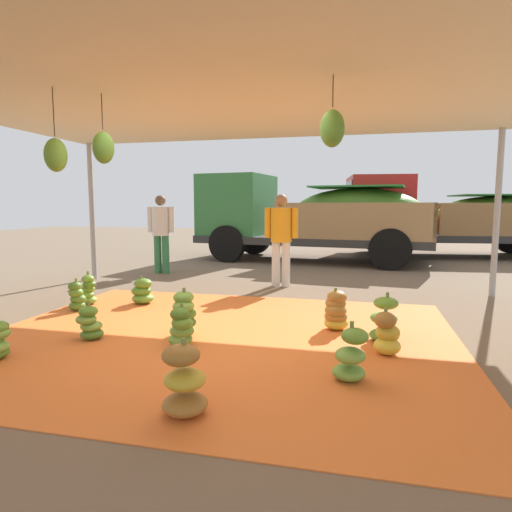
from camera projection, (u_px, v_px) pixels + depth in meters
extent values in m
plane|color=brown|center=(269.00, 290.00, 7.98)|extent=(40.00, 40.00, 0.00)
cube|color=orange|center=(216.00, 337.00, 5.08)|extent=(5.49, 4.62, 0.01)
cylinder|color=#9EA0A5|center=(92.00, 212.00, 8.99)|extent=(0.10, 0.10, 2.79)
cylinder|color=#9EA0A5|center=(497.00, 214.00, 7.23)|extent=(0.10, 0.10, 2.79)
cube|color=beige|center=(214.00, 87.00, 4.76)|extent=(8.00, 7.00, 0.06)
cylinder|color=#4C422D|center=(333.00, 91.00, 4.21)|extent=(0.01, 0.01, 0.31)
ellipsoid|color=#518428|center=(332.00, 129.00, 4.25)|extent=(0.24, 0.24, 0.36)
cylinder|color=#4C422D|center=(102.00, 112.00, 4.92)|extent=(0.01, 0.01, 0.40)
ellipsoid|color=#518428|center=(103.00, 148.00, 4.97)|extent=(0.24, 0.24, 0.36)
cylinder|color=#4C422D|center=(53.00, 112.00, 4.66)|extent=(0.01, 0.01, 0.51)
ellipsoid|color=#60932D|center=(56.00, 155.00, 4.71)|extent=(0.24, 0.24, 0.36)
ellipsoid|color=gold|center=(336.00, 323.00, 5.39)|extent=(0.41, 0.41, 0.16)
ellipsoid|color=#996628|center=(336.00, 317.00, 5.37)|extent=(0.40, 0.40, 0.16)
ellipsoid|color=#996628|center=(336.00, 310.00, 5.35)|extent=(0.38, 0.38, 0.16)
ellipsoid|color=#996628|center=(336.00, 303.00, 5.39)|extent=(0.35, 0.35, 0.16)
ellipsoid|color=#996628|center=(337.00, 297.00, 5.36)|extent=(0.29, 0.29, 0.16)
cylinder|color=olive|center=(335.00, 292.00, 5.35)|extent=(0.04, 0.04, 0.12)
ellipsoid|color=#75A83D|center=(89.00, 300.00, 6.79)|extent=(0.24, 0.24, 0.12)
ellipsoid|color=#60932D|center=(87.00, 295.00, 6.78)|extent=(0.25, 0.25, 0.12)
ellipsoid|color=#60932D|center=(88.00, 289.00, 6.81)|extent=(0.27, 0.27, 0.12)
ellipsoid|color=#477523|center=(89.00, 284.00, 6.76)|extent=(0.28, 0.28, 0.12)
ellipsoid|color=#60932D|center=(88.00, 279.00, 6.74)|extent=(0.21, 0.21, 0.12)
cylinder|color=olive|center=(88.00, 275.00, 6.75)|extent=(0.04, 0.04, 0.12)
ellipsoid|color=#6B9E38|center=(349.00, 372.00, 3.83)|extent=(0.38, 0.38, 0.14)
ellipsoid|color=#75A83D|center=(350.00, 355.00, 3.75)|extent=(0.37, 0.37, 0.14)
ellipsoid|color=#60932D|center=(355.00, 336.00, 3.73)|extent=(0.25, 0.25, 0.14)
cylinder|color=olive|center=(352.00, 328.00, 3.75)|extent=(0.04, 0.04, 0.12)
ellipsoid|color=#60932D|center=(143.00, 298.00, 6.82)|extent=(0.45, 0.45, 0.16)
ellipsoid|color=#518428|center=(141.00, 291.00, 6.81)|extent=(0.41, 0.41, 0.16)
ellipsoid|color=#518428|center=(143.00, 283.00, 6.80)|extent=(0.39, 0.39, 0.16)
cylinder|color=olive|center=(141.00, 280.00, 6.78)|extent=(0.04, 0.04, 0.12)
ellipsoid|color=#477523|center=(77.00, 306.00, 6.36)|extent=(0.30, 0.30, 0.14)
ellipsoid|color=#477523|center=(78.00, 299.00, 6.37)|extent=(0.26, 0.26, 0.14)
ellipsoid|color=#518428|center=(76.00, 293.00, 6.35)|extent=(0.26, 0.26, 0.14)
ellipsoid|color=#477523|center=(75.00, 286.00, 6.35)|extent=(0.21, 0.21, 0.14)
cylinder|color=olive|center=(76.00, 282.00, 6.34)|extent=(0.04, 0.04, 0.12)
ellipsoid|color=#518428|center=(384.00, 335.00, 4.93)|extent=(0.46, 0.46, 0.14)
ellipsoid|color=#6B9E38|center=(384.00, 318.00, 4.96)|extent=(0.42, 0.42, 0.14)
ellipsoid|color=#60932D|center=(386.00, 303.00, 4.90)|extent=(0.39, 0.39, 0.14)
cylinder|color=olive|center=(387.00, 298.00, 4.90)|extent=(0.04, 0.04, 0.12)
ellipsoid|color=gold|center=(387.00, 346.00, 4.49)|extent=(0.38, 0.38, 0.17)
ellipsoid|color=gold|center=(388.00, 332.00, 4.50)|extent=(0.33, 0.33, 0.17)
ellipsoid|color=#996628|center=(385.00, 320.00, 4.46)|extent=(0.29, 0.29, 0.17)
cylinder|color=olive|center=(386.00, 314.00, 4.48)|extent=(0.04, 0.04, 0.12)
ellipsoid|color=#6B9E38|center=(181.00, 339.00, 4.75)|extent=(0.36, 0.36, 0.15)
ellipsoid|color=#6B9E38|center=(183.00, 331.00, 4.74)|extent=(0.31, 0.31, 0.15)
ellipsoid|color=#60932D|center=(182.00, 323.00, 4.70)|extent=(0.27, 0.27, 0.15)
ellipsoid|color=#477523|center=(180.00, 314.00, 4.70)|extent=(0.30, 0.30, 0.15)
cylinder|color=olive|center=(182.00, 308.00, 4.70)|extent=(0.04, 0.04, 0.12)
ellipsoid|color=#75A83D|center=(182.00, 331.00, 5.09)|extent=(0.39, 0.39, 0.14)
ellipsoid|color=#477523|center=(184.00, 323.00, 5.08)|extent=(0.38, 0.38, 0.14)
ellipsoid|color=#518428|center=(185.00, 314.00, 5.10)|extent=(0.37, 0.37, 0.14)
ellipsoid|color=#75A83D|center=(183.00, 306.00, 5.07)|extent=(0.31, 0.31, 0.14)
ellipsoid|color=#6B9E38|center=(183.00, 297.00, 5.08)|extent=(0.30, 0.30, 0.14)
cylinder|color=olive|center=(184.00, 293.00, 5.05)|extent=(0.04, 0.04, 0.12)
ellipsoid|color=#477523|center=(92.00, 334.00, 5.01)|extent=(0.35, 0.35, 0.12)
ellipsoid|color=#75A83D|center=(91.00, 326.00, 5.00)|extent=(0.29, 0.29, 0.12)
ellipsoid|color=#75A83D|center=(86.00, 319.00, 4.94)|extent=(0.27, 0.27, 0.12)
ellipsoid|color=#518428|center=(88.00, 311.00, 4.93)|extent=(0.30, 0.30, 0.12)
cylinder|color=olive|center=(89.00, 306.00, 4.95)|extent=(0.04, 0.04, 0.12)
ellipsoid|color=#996628|center=(185.00, 404.00, 3.20)|extent=(0.37, 0.37, 0.15)
ellipsoid|color=gold|center=(185.00, 379.00, 3.18)|extent=(0.41, 0.41, 0.15)
ellipsoid|color=#996628|center=(181.00, 355.00, 3.14)|extent=(0.37, 0.37, 0.15)
cylinder|color=olive|center=(184.00, 346.00, 3.15)|extent=(0.04, 0.04, 0.12)
cube|color=#2D2D2D|center=(313.00, 239.00, 12.06)|extent=(6.49, 3.05, 0.20)
cube|color=#2D6B33|center=(238.00, 205.00, 12.74)|extent=(2.00, 2.30, 1.70)
cube|color=#232D38|center=(210.00, 193.00, 13.01)|extent=(0.25, 1.81, 0.75)
cube|color=#99754C|center=(351.00, 221.00, 10.55)|extent=(3.86, 0.57, 0.90)
cube|color=#99754C|center=(362.00, 219.00, 12.60)|extent=(3.86, 0.57, 0.90)
cube|color=#99754C|center=(434.00, 221.00, 10.91)|extent=(0.37, 2.27, 0.90)
ellipsoid|color=#477523|center=(357.00, 213.00, 11.55)|extent=(3.62, 2.33, 1.29)
cube|color=#237533|center=(358.00, 187.00, 11.47)|extent=(2.53, 2.01, 0.04)
cylinder|color=black|center=(227.00, 244.00, 11.85)|extent=(1.03, 0.40, 1.00)
cylinder|color=black|center=(255.00, 238.00, 13.78)|extent=(1.03, 0.40, 1.00)
cylinder|color=black|center=(390.00, 249.00, 10.35)|extent=(1.03, 0.40, 1.00)
cylinder|color=black|center=(395.00, 242.00, 12.29)|extent=(1.03, 0.40, 1.00)
cube|color=#2D2D2D|center=(454.00, 237.00, 13.13)|extent=(6.50, 3.16, 0.20)
cube|color=red|center=(378.00, 205.00, 13.28)|extent=(2.00, 2.44, 1.70)
cube|color=#232D38|center=(349.00, 194.00, 13.35)|extent=(0.25, 1.94, 0.75)
cube|color=olive|center=(481.00, 217.00, 14.09)|extent=(3.86, 0.53, 0.90)
ellipsoid|color=#60932D|center=(497.00, 215.00, 12.91)|extent=(3.63, 2.44, 1.11)
cube|color=#237533|center=(498.00, 195.00, 12.85)|extent=(2.53, 2.12, 0.04)
cylinder|color=black|center=(388.00, 242.00, 12.29)|extent=(1.03, 0.39, 1.00)
cylinder|color=black|center=(375.00, 237.00, 14.50)|extent=(1.03, 0.39, 1.00)
cylinder|color=black|center=(511.00, 238.00, 14.00)|extent=(1.03, 0.39, 1.00)
cylinder|color=silver|center=(276.00, 264.00, 8.31)|extent=(0.16, 0.16, 0.85)
cylinder|color=silver|center=(286.00, 264.00, 8.27)|extent=(0.16, 0.16, 0.85)
cylinder|color=orange|center=(281.00, 225.00, 8.20)|extent=(0.39, 0.39, 0.64)
cylinder|color=orange|center=(268.00, 223.00, 8.26)|extent=(0.12, 0.12, 0.57)
cylinder|color=orange|center=(295.00, 223.00, 8.14)|extent=(0.12, 0.12, 0.57)
sphere|color=#936B4C|center=(281.00, 200.00, 8.15)|extent=(0.23, 0.23, 0.23)
cylinder|color=#337A4C|center=(158.00, 254.00, 9.90)|extent=(0.16, 0.16, 0.86)
cylinder|color=#337A4C|center=(166.00, 255.00, 9.85)|extent=(0.16, 0.16, 0.86)
cylinder|color=silver|center=(161.00, 221.00, 9.79)|extent=(0.39, 0.39, 0.65)
cylinder|color=silver|center=(150.00, 219.00, 9.84)|extent=(0.13, 0.13, 0.57)
cylinder|color=silver|center=(172.00, 220.00, 9.72)|extent=(0.13, 0.13, 0.57)
sphere|color=brown|center=(160.00, 200.00, 9.74)|extent=(0.23, 0.23, 0.23)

